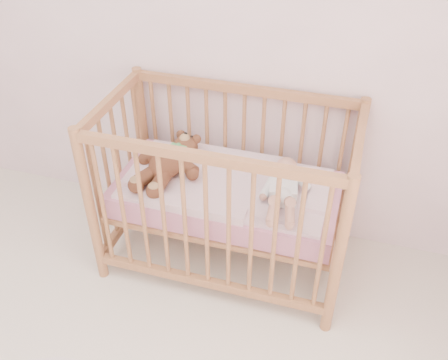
% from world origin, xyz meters
% --- Properties ---
extents(wall_back, '(4.00, 0.02, 2.70)m').
position_xyz_m(wall_back, '(0.00, 2.00, 1.35)').
color(wall_back, white).
rests_on(wall_back, floor).
extents(crib, '(1.36, 0.76, 1.00)m').
position_xyz_m(crib, '(0.47, 1.60, 0.50)').
color(crib, '#B4734C').
rests_on(crib, floor).
extents(mattress, '(1.22, 0.62, 0.13)m').
position_xyz_m(mattress, '(0.47, 1.60, 0.49)').
color(mattress, pink).
rests_on(mattress, crib).
extents(blanket, '(1.10, 0.58, 0.06)m').
position_xyz_m(blanket, '(0.47, 1.60, 0.56)').
color(blanket, '#D290A0').
rests_on(blanket, mattress).
extents(baby, '(0.33, 0.57, 0.13)m').
position_xyz_m(baby, '(0.79, 1.58, 0.64)').
color(baby, white).
rests_on(baby, blanket).
extents(teddy_bear, '(0.49, 0.63, 0.16)m').
position_xyz_m(teddy_bear, '(0.14, 1.58, 0.65)').
color(teddy_bear, brown).
rests_on(teddy_bear, blanket).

